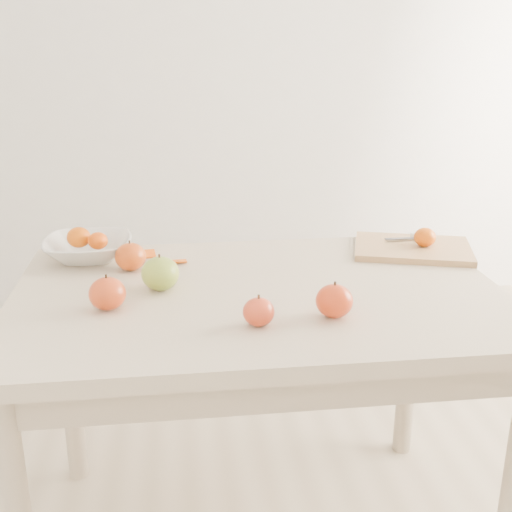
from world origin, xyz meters
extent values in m
plane|color=white|center=(0.00, 1.75, 1.35)|extent=(3.50, 0.00, 3.50)
cube|color=beige|center=(0.00, 0.00, 0.73)|extent=(1.20, 0.80, 0.04)
cylinder|color=#BCAA8E|center=(-0.54, 0.34, 0.35)|extent=(0.06, 0.06, 0.71)
cylinder|color=#BCAA8E|center=(0.54, 0.34, 0.35)|extent=(0.06, 0.06, 0.71)
cube|color=tan|center=(0.48, 0.24, 0.76)|extent=(0.38, 0.32, 0.02)
ellipsoid|color=#CA5C07|center=(0.51, 0.23, 0.80)|extent=(0.06, 0.06, 0.05)
imported|color=white|center=(-0.44, 0.29, 0.78)|extent=(0.24, 0.24, 0.06)
ellipsoid|color=#C94507|center=(-0.47, 0.30, 0.81)|extent=(0.07, 0.07, 0.06)
ellipsoid|color=#E13F07|center=(-0.41, 0.28, 0.81)|extent=(0.05, 0.05, 0.05)
cube|color=#E85910|center=(-0.29, 0.29, 0.75)|extent=(0.07, 0.05, 0.01)
cube|color=orange|center=(-0.19, 0.22, 0.75)|extent=(0.05, 0.04, 0.01)
cube|color=white|center=(0.54, 0.31, 0.78)|extent=(0.08, 0.02, 0.01)
cube|color=#38393F|center=(0.46, 0.29, 0.78)|extent=(0.10, 0.02, 0.00)
ellipsoid|color=olive|center=(-0.24, 0.03, 0.79)|extent=(0.09, 0.09, 0.08)
ellipsoid|color=maroon|center=(-0.36, -0.08, 0.79)|extent=(0.08, 0.08, 0.08)
ellipsoid|color=#98170B|center=(0.14, -0.18, 0.79)|extent=(0.08, 0.08, 0.07)
ellipsoid|color=#9C1C08|center=(-0.32, 0.18, 0.79)|extent=(0.08, 0.08, 0.07)
ellipsoid|color=maroon|center=(-0.03, -0.21, 0.78)|extent=(0.07, 0.07, 0.06)
camera|label=1|loc=(-0.19, -1.46, 1.33)|focal=45.00mm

